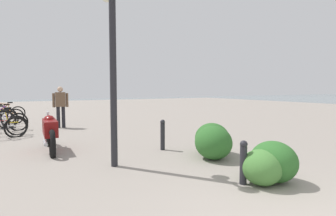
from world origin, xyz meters
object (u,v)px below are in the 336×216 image
Objects in this scene: motorcycle at (50,132)px; pedestrian at (61,104)px; bicycle_purple at (2,116)px; bicycle_orange at (6,113)px; lamppost at (113,45)px; bollard_near at (243,161)px; bicycle_yellow at (3,122)px; bollard_mid at (163,134)px; bicycle_white at (0,125)px.

pedestrian reaches higher than motorcycle.
bicycle_orange is (1.90, -0.11, 0.00)m from bicycle_purple.
motorcycle is at bearing 24.76° from lamppost.
bicycle_purple is 3.40m from pedestrian.
bollard_near is at bearing -149.03° from motorcycle.
bicycle_yellow is 2.61m from bicycle_purple.
lamppost reaches higher than bicycle_yellow.
pedestrian is (6.47, 0.17, -1.54)m from lamppost.
bicycle_purple is (9.01, 2.35, -2.17)m from lamppost.
motorcycle reaches higher than bicycle_purple.
lamppost is 4.95× the size of bollard_near.
bicycle_yellow and bicycle_orange have the same top height.
bicycle_orange is 1.04× the size of pedestrian.
pedestrian reaches higher than bollard_mid.
bicycle_purple reaches higher than bollard_near.
bicycle_purple is (3.51, 0.05, 0.00)m from bicycle_white.
bollard_mid is (-5.56, -3.85, 0.07)m from bicycle_yellow.
bicycle_yellow is at bearing 179.94° from bicycle_orange.
bicycle_white is 2.16× the size of bollard_mid.
bollard_near is at bearing -163.65° from bicycle_orange.
bicycle_orange is 2.33× the size of bollard_near.
bollard_mid is at bearing -0.39° from bollard_near.
bicycle_yellow is (0.90, -0.05, 0.00)m from bicycle_white.
bicycle_white and bicycle_orange have the same top height.
pedestrian reaches higher than bollard_near.
bicycle_purple is 2.17× the size of bollard_mid.
motorcycle is (2.22, 1.02, -2.03)m from lamppost.
bollard_near is at bearing 179.61° from bollard_mid.
motorcycle reaches higher than bicycle_yellow.
pedestrian is at bearing -11.33° from motorcycle.
lamppost is 7.12m from bicycle_yellow.
lamppost is at bearing -178.47° from pedestrian.
bicycle_white is at bearing 114.61° from pedestrian.
bollard_near is (-2.13, -1.59, -2.13)m from lamppost.
bicycle_yellow is 6.77m from bollard_mid.
bollard_near is at bearing -153.00° from bicycle_white.
bollard_mid is (-1.39, -2.63, -0.08)m from motorcycle.
bicycle_white is at bearing 176.52° from bicycle_yellow.
pedestrian reaches higher than bicycle_purple.
bicycle_orange is at bearing 20.89° from bollard_mid.
bicycle_white is 2.31× the size of bollard_near.
bicycle_yellow is at bearing 24.19° from bollard_near.
lamppost is 3.40m from bollard_near.
bicycle_white is at bearing 22.70° from lamppost.
bicycle_orange is 10.78m from bollard_mid.
bicycle_white is at bearing 27.00° from bollard_near.
bollard_near is (-7.62, -3.88, 0.04)m from bicycle_white.
bicycle_yellow is 2.14× the size of bollard_mid.
motorcycle is 2.67× the size of bollard_mid.
bicycle_yellow reaches higher than bollard_mid.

